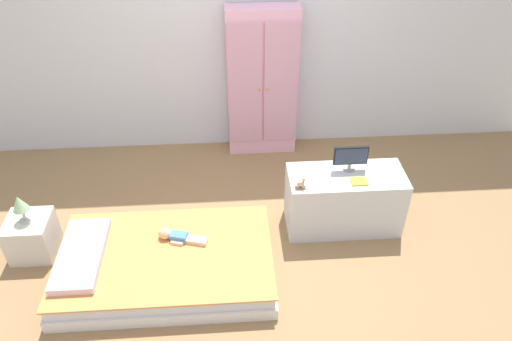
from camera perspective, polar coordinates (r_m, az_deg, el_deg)
ground_plane at (r=4.10m, az=-2.26°, el=-8.81°), size 10.00×10.00×0.02m
back_wall at (r=4.70m, az=-3.42°, el=17.39°), size 6.40×0.05×2.70m
bed at (r=3.86m, az=-10.52°, el=-10.70°), size 1.64×1.00×0.22m
pillow at (r=3.89m, az=-19.94°, el=-9.30°), size 0.32×0.72×0.06m
doll at (r=3.85m, az=-9.71°, el=-7.54°), size 0.39×0.18×0.10m
nightstand at (r=4.30m, az=-24.92°, el=-7.06°), size 0.34×0.34×0.34m
table_lamp at (r=4.09m, az=-26.13°, el=-3.60°), size 0.12×0.12×0.24m
wardrobe at (r=4.80m, az=0.75°, el=10.21°), size 0.69×0.26×1.51m
tv_stand at (r=4.15m, az=10.32°, el=-3.49°), size 0.96×0.42×0.54m
tv_monitor at (r=3.97m, az=11.12°, el=1.60°), size 0.28×0.10×0.23m
rocking_horse_toy at (r=3.77m, az=5.36°, el=-1.55°), size 0.08×0.04×0.10m
book_yellow at (r=3.93m, az=12.06°, el=-1.26°), size 0.13×0.10×0.01m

